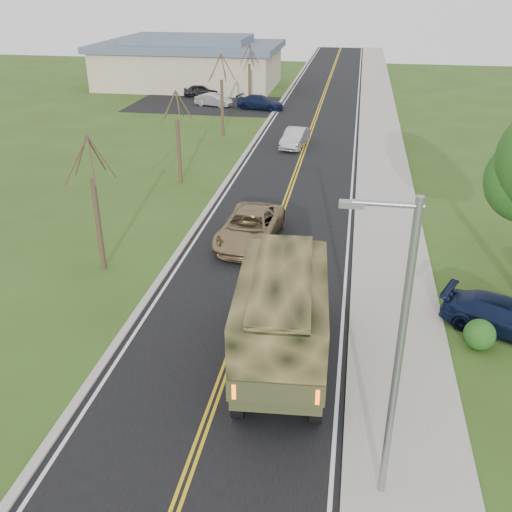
% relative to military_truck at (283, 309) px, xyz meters
% --- Properties ---
extents(ground, '(160.00, 160.00, 0.00)m').
position_rel_military_truck_xyz_m(ground, '(-1.81, -4.38, -2.18)').
color(ground, '#324617').
rests_on(ground, ground).
extents(road, '(8.00, 120.00, 0.01)m').
position_rel_military_truck_xyz_m(road, '(-1.81, 35.62, -2.17)').
color(road, black).
rests_on(road, ground).
extents(curb_right, '(0.30, 120.00, 0.12)m').
position_rel_military_truck_xyz_m(curb_right, '(2.34, 35.62, -2.12)').
color(curb_right, '#9E998E').
rests_on(curb_right, ground).
extents(sidewalk_right, '(3.20, 120.00, 0.10)m').
position_rel_military_truck_xyz_m(sidewalk_right, '(4.09, 35.62, -2.13)').
color(sidewalk_right, '#9E998E').
rests_on(sidewalk_right, ground).
extents(curb_left, '(0.30, 120.00, 0.10)m').
position_rel_military_truck_xyz_m(curb_left, '(-5.96, 35.62, -2.13)').
color(curb_left, '#9E998E').
rests_on(curb_left, ground).
extents(street_light, '(1.65, 0.22, 8.00)m').
position_rel_military_truck_xyz_m(street_light, '(3.09, -4.88, 2.25)').
color(street_light, gray).
rests_on(street_light, ground).
extents(bare_tree_a, '(1.93, 2.26, 6.08)m').
position_rel_military_truck_xyz_m(bare_tree_a, '(-8.81, 5.62, 0.45)').
color(bare_tree_a, '#38281C').
rests_on(bare_tree_a, ground).
extents(bare_tree_b, '(1.83, 2.14, 5.73)m').
position_rel_military_truck_xyz_m(bare_tree_b, '(-8.81, 17.62, 0.30)').
color(bare_tree_b, '#38281C').
rests_on(bare_tree_b, ground).
extents(bare_tree_c, '(2.04, 2.39, 6.42)m').
position_rel_military_truck_xyz_m(bare_tree_c, '(-8.81, 29.62, 0.60)').
color(bare_tree_c, '#38281C').
rests_on(bare_tree_c, ground).
extents(bare_tree_d, '(1.88, 2.20, 5.91)m').
position_rel_military_truck_xyz_m(bare_tree_d, '(-8.81, 41.62, 0.37)').
color(bare_tree_d, '#38281C').
rests_on(bare_tree_d, ground).
extents(commercial_building, '(25.50, 21.50, 5.65)m').
position_rel_military_truck_xyz_m(commercial_building, '(-17.79, 51.59, 0.51)').
color(commercial_building, tan).
rests_on(commercial_building, ground).
extents(military_truck, '(3.22, 7.80, 3.80)m').
position_rel_military_truck_xyz_m(military_truck, '(0.00, 0.00, 0.00)').
color(military_truck, black).
rests_on(military_truck, ground).
extents(suv_champagne, '(2.97, 5.81, 1.57)m').
position_rel_military_truck_xyz_m(suv_champagne, '(-2.85, 9.51, -1.39)').
color(suv_champagne, '#907751').
rests_on(suv_champagne, ground).
extents(sedan_silver, '(2.00, 4.35, 1.38)m').
position_rel_military_truck_xyz_m(sedan_silver, '(-2.61, 27.21, -1.49)').
color(sedan_silver, '#B6B7BC').
rests_on(sedan_silver, ground).
extents(pickup_navy, '(4.77, 3.42, 1.28)m').
position_rel_military_truck_xyz_m(pickup_navy, '(7.72, 3.33, -1.54)').
color(pickup_navy, '#0F1937').
rests_on(pickup_navy, ground).
extents(lot_car_dark, '(4.07, 2.48, 1.29)m').
position_rel_military_truck_xyz_m(lot_car_dark, '(-14.87, 45.62, -1.53)').
color(lot_car_dark, black).
rests_on(lot_car_dark, ground).
extents(lot_car_silver, '(3.96, 2.18, 1.24)m').
position_rel_military_truck_xyz_m(lot_car_silver, '(-12.33, 40.91, -1.56)').
color(lot_car_silver, '#BBBBC0').
rests_on(lot_car_silver, ground).
extents(lot_car_navy, '(4.90, 2.74, 1.34)m').
position_rel_military_truck_xyz_m(lot_car_navy, '(-7.47, 40.21, -1.51)').
color(lot_car_navy, '#0E1634').
rests_on(lot_car_navy, ground).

